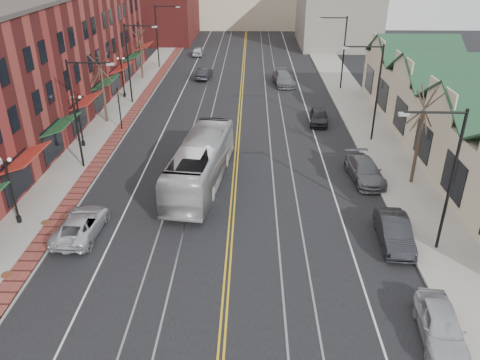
# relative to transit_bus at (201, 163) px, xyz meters

# --- Properties ---
(ground) EXTENTS (160.00, 160.00, 0.00)m
(ground) POSITION_rel_transit_bus_xyz_m (2.32, -13.60, -1.62)
(ground) COLOR black
(ground) RESTS_ON ground
(sidewalk_left) EXTENTS (4.00, 120.00, 0.15)m
(sidewalk_left) POSITION_rel_transit_bus_xyz_m (-9.68, 6.40, -1.55)
(sidewalk_left) COLOR gray
(sidewalk_left) RESTS_ON ground
(sidewalk_right) EXTENTS (4.00, 120.00, 0.15)m
(sidewalk_right) POSITION_rel_transit_bus_xyz_m (14.32, 6.40, -1.55)
(sidewalk_right) COLOR gray
(sidewalk_right) RESTS_ON ground
(building_left) EXTENTS (10.00, 50.00, 11.00)m
(building_left) POSITION_rel_transit_bus_xyz_m (-16.68, 13.40, 3.88)
(building_left) COLOR maroon
(building_left) RESTS_ON ground
(building_right) EXTENTS (8.00, 36.00, 4.60)m
(building_right) POSITION_rel_transit_bus_xyz_m (20.32, 6.40, 0.68)
(building_right) COLOR beige
(building_right) RESTS_ON ground
(backdrop_mid) EXTENTS (22.00, 14.00, 9.00)m
(backdrop_mid) POSITION_rel_transit_bus_xyz_m (2.32, 71.40, 2.88)
(backdrop_mid) COLOR beige
(backdrop_mid) RESTS_ON ground
(backdrop_right) EXTENTS (12.00, 16.00, 11.00)m
(backdrop_right) POSITION_rel_transit_bus_xyz_m (17.32, 51.40, 3.88)
(backdrop_right) COLOR slate
(backdrop_right) RESTS_ON ground
(streetlight_l_1) EXTENTS (3.33, 0.25, 8.00)m
(streetlight_l_1) POSITION_rel_transit_bus_xyz_m (-8.72, 2.40, 3.40)
(streetlight_l_1) COLOR black
(streetlight_l_1) RESTS_ON sidewalk_left
(streetlight_l_2) EXTENTS (3.33, 0.25, 8.00)m
(streetlight_l_2) POSITION_rel_transit_bus_xyz_m (-8.72, 18.40, 3.40)
(streetlight_l_2) COLOR black
(streetlight_l_2) RESTS_ON sidewalk_left
(streetlight_l_3) EXTENTS (3.33, 0.25, 8.00)m
(streetlight_l_3) POSITION_rel_transit_bus_xyz_m (-8.72, 34.40, 3.40)
(streetlight_l_3) COLOR black
(streetlight_l_3) RESTS_ON sidewalk_left
(streetlight_r_0) EXTENTS (3.33, 0.25, 8.00)m
(streetlight_r_0) POSITION_rel_transit_bus_xyz_m (13.37, -7.60, 3.40)
(streetlight_r_0) COLOR black
(streetlight_r_0) RESTS_ON sidewalk_right
(streetlight_r_1) EXTENTS (3.33, 0.25, 8.00)m
(streetlight_r_1) POSITION_rel_transit_bus_xyz_m (13.37, 8.40, 3.40)
(streetlight_r_1) COLOR black
(streetlight_r_1) RESTS_ON sidewalk_right
(streetlight_r_2) EXTENTS (3.33, 0.25, 8.00)m
(streetlight_r_2) POSITION_rel_transit_bus_xyz_m (13.37, 24.40, 3.40)
(streetlight_r_2) COLOR black
(streetlight_r_2) RESTS_ON sidewalk_right
(lamppost_l_1) EXTENTS (0.84, 0.28, 4.27)m
(lamppost_l_1) POSITION_rel_transit_bus_xyz_m (-10.48, -5.60, 0.58)
(lamppost_l_1) COLOR black
(lamppost_l_1) RESTS_ON sidewalk_left
(lamppost_l_2) EXTENTS (0.84, 0.28, 4.27)m
(lamppost_l_2) POSITION_rel_transit_bus_xyz_m (-10.48, 6.40, 0.58)
(lamppost_l_2) COLOR black
(lamppost_l_2) RESTS_ON sidewalk_left
(lamppost_l_3) EXTENTS (0.84, 0.28, 4.27)m
(lamppost_l_3) POSITION_rel_transit_bus_xyz_m (-10.48, 20.40, 0.58)
(lamppost_l_3) COLOR black
(lamppost_l_3) RESTS_ON sidewalk_left
(tree_left_near) EXTENTS (1.78, 1.37, 6.48)m
(tree_left_near) POSITION_rel_transit_bus_xyz_m (-10.18, 12.40, 1.89)
(tree_left_near) COLOR #382B21
(tree_left_near) RESTS_ON sidewalk_left
(tree_left_far) EXTENTS (1.66, 1.28, 6.02)m
(tree_left_far) POSITION_rel_transit_bus_xyz_m (-10.18, 28.40, 1.65)
(tree_left_far) COLOR #382B21
(tree_left_far) RESTS_ON sidewalk_left
(tree_right_mid) EXTENTS (1.90, 1.46, 6.93)m
(tree_right_mid) POSITION_rel_transit_bus_xyz_m (14.82, 0.40, 2.13)
(tree_right_mid) COLOR #382B21
(tree_right_mid) RESTS_ON sidewalk_right
(manhole_mid) EXTENTS (0.60, 0.60, 0.02)m
(manhole_mid) POSITION_rel_transit_bus_xyz_m (-8.88, -10.60, -1.47)
(manhole_mid) COLOR #592D19
(manhole_mid) RESTS_ON sidewalk_left
(manhole_far) EXTENTS (0.60, 0.60, 0.02)m
(manhole_far) POSITION_rel_transit_bus_xyz_m (-8.88, -5.60, -1.47)
(manhole_far) COLOR #592D19
(manhole_far) RESTS_ON sidewalk_left
(traffic_signal) EXTENTS (0.18, 0.15, 3.80)m
(traffic_signal) POSITION_rel_transit_bus_xyz_m (-8.28, 10.40, 0.72)
(traffic_signal) COLOR black
(traffic_signal) RESTS_ON sidewalk_left
(transit_bus) EXTENTS (4.13, 11.91, 3.25)m
(transit_bus) POSITION_rel_transit_bus_xyz_m (0.00, 0.00, 0.00)
(transit_bus) COLOR #BCBBBE
(transit_bus) RESTS_ON ground
(parked_suv) EXTENTS (2.40, 4.91, 1.34)m
(parked_suv) POSITION_rel_transit_bus_xyz_m (-6.33, -6.60, -0.95)
(parked_suv) COLOR silver
(parked_suv) RESTS_ON ground
(parked_car_a) EXTENTS (2.16, 4.38, 1.44)m
(parked_car_a) POSITION_rel_transit_bus_xyz_m (11.62, -14.22, -0.91)
(parked_car_a) COLOR #B7B8BF
(parked_car_a) RESTS_ON ground
(parked_car_b) EXTENTS (1.85, 4.64, 1.50)m
(parked_car_b) POSITION_rel_transit_bus_xyz_m (11.57, -7.03, -0.87)
(parked_car_b) COLOR black
(parked_car_b) RESTS_ON ground
(parked_car_c) EXTENTS (2.49, 5.16, 1.45)m
(parked_car_c) POSITION_rel_transit_bus_xyz_m (11.62, 0.95, -0.90)
(parked_car_c) COLOR slate
(parked_car_c) RESTS_ON ground
(parked_car_d) EXTENTS (2.05, 4.22, 1.39)m
(parked_car_d) POSITION_rel_transit_bus_xyz_m (9.82, 12.69, -0.93)
(parked_car_d) COLOR #222328
(parked_car_d) RESTS_ON ground
(distant_car_left) EXTENTS (1.85, 4.20, 1.34)m
(distant_car_left) POSITION_rel_transit_bus_xyz_m (-2.47, 28.64, -0.95)
(distant_car_left) COLOR black
(distant_car_left) RESTS_ON ground
(distant_car_right) EXTENTS (2.75, 5.55, 1.55)m
(distant_car_right) POSITION_rel_transit_bus_xyz_m (7.26, 26.17, -0.85)
(distant_car_right) COLOR slate
(distant_car_right) RESTS_ON ground
(distant_car_far) EXTENTS (1.58, 3.89, 1.32)m
(distant_car_far) POSITION_rel_transit_bus_xyz_m (-4.67, 42.17, -0.96)
(distant_car_far) COLOR silver
(distant_car_far) RESTS_ON ground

